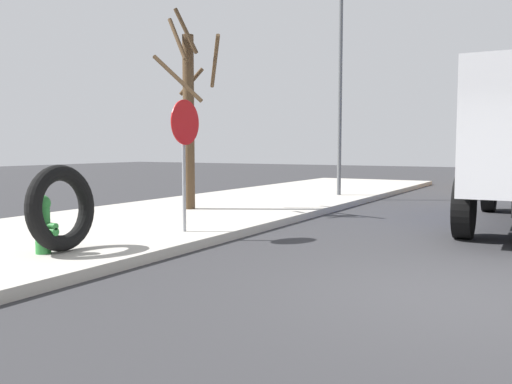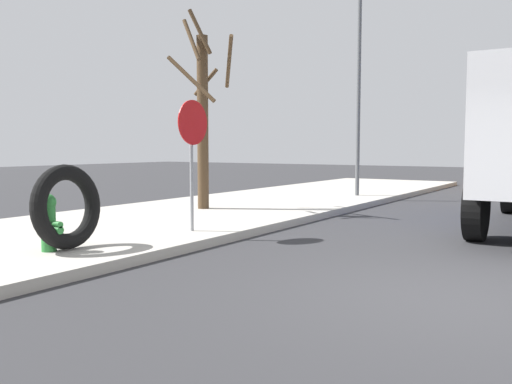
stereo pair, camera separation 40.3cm
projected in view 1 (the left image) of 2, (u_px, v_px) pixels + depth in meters
name	position (u px, v px, depth m)	size (l,w,h in m)	color
ground_plane	(460.00, 299.00, 5.69)	(80.00, 80.00, 0.00)	#2D2D30
sidewalk_curb	(41.00, 240.00, 8.89)	(36.00, 5.00, 0.15)	#ADA89E
fire_hydrant	(43.00, 222.00, 7.35)	(0.23, 0.53, 0.80)	#2D8438
loose_tire	(61.00, 208.00, 7.48)	(1.20, 1.20, 0.22)	black
stop_sign	(185.00, 140.00, 9.19)	(0.76, 0.08, 2.24)	gray
bare_tree	(189.00, 113.00, 12.54)	(1.65, 1.40, 4.55)	#4C3823
street_light_pole	(340.00, 79.00, 16.20)	(0.12, 0.12, 6.96)	#595B5E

